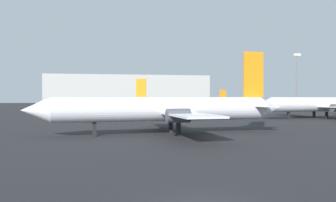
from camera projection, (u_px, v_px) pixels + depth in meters
name	position (u px, v px, depth m)	size (l,w,h in m)	color
airplane_on_taxiway	(167.00, 109.00, 40.56)	(33.68, 23.32, 10.88)	white
airplane_distant	(317.00, 104.00, 72.24)	(31.16, 27.40, 10.57)	white
airplane_far_left	(96.00, 104.00, 78.48)	(30.38, 20.87, 9.30)	silver
airplane_far_right	(197.00, 104.00, 105.38)	(26.02, 17.79, 7.38)	#B2BCCC
light_mast_right	(297.00, 79.00, 106.87)	(2.40, 0.50, 19.44)	slate
terminal_building	(128.00, 92.00, 144.38)	(69.13, 22.99, 14.34)	#B7B7B2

